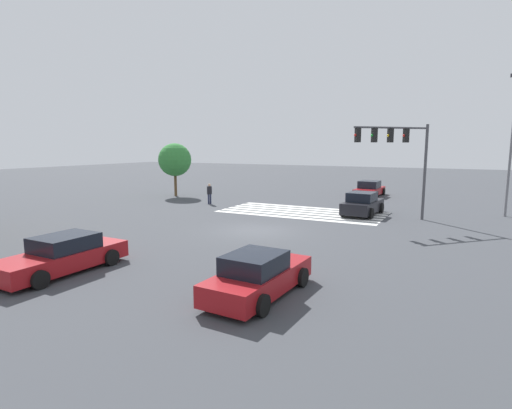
% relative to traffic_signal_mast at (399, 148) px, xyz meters
% --- Properties ---
extents(ground_plane, '(148.80, 148.80, 0.00)m').
position_rel_traffic_signal_mast_xyz_m(ground_plane, '(6.56, 6.56, -4.59)').
color(ground_plane, '#3D3F44').
extents(crosswalk_markings, '(11.54, 5.35, 0.01)m').
position_rel_traffic_signal_mast_xyz_m(crosswalk_markings, '(6.56, -0.61, -4.59)').
color(crosswalk_markings, silver).
rests_on(crosswalk_markings, ground_plane).
extents(traffic_signal_mast, '(3.84, 3.84, 6.08)m').
position_rel_traffic_signal_mast_xyz_m(traffic_signal_mast, '(0.00, 0.00, 0.00)').
color(traffic_signal_mast, '#47474C').
rests_on(traffic_signal_mast, ground_plane).
extents(car_0, '(2.15, 4.91, 1.39)m').
position_rel_traffic_signal_mast_xyz_m(car_0, '(9.61, 16.52, -3.95)').
color(car_0, maroon).
rests_on(car_0, ground_plane).
extents(car_1, '(2.34, 4.50, 1.59)m').
position_rel_traffic_signal_mast_xyz_m(car_1, '(2.44, -1.56, -3.86)').
color(car_1, black).
rests_on(car_1, ground_plane).
extents(car_2, '(2.33, 4.90, 1.48)m').
position_rel_traffic_signal_mast_xyz_m(car_2, '(4.18, -12.35, -3.92)').
color(car_2, maroon).
rests_on(car_2, ground_plane).
extents(car_3, '(2.14, 4.56, 1.42)m').
position_rel_traffic_signal_mast_xyz_m(car_3, '(1.97, 15.27, -3.94)').
color(car_3, maroon).
rests_on(car_3, ground_plane).
extents(pedestrian, '(0.41, 0.41, 1.69)m').
position_rel_traffic_signal_mast_xyz_m(pedestrian, '(14.74, -0.96, -3.65)').
color(pedestrian, '#232842').
rests_on(pedestrian, ground_plane).
extents(street_light_pole_b, '(0.80, 0.36, 9.35)m').
position_rel_traffic_signal_mast_xyz_m(street_light_pole_b, '(-6.31, -5.27, 0.90)').
color(street_light_pole_b, slate).
rests_on(street_light_pole_b, ground_plane).
extents(tree_corner_b, '(3.09, 3.09, 4.99)m').
position_rel_traffic_signal_mast_xyz_m(tree_corner_b, '(20.61, -3.96, -1.16)').
color(tree_corner_b, brown).
rests_on(tree_corner_b, ground_plane).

